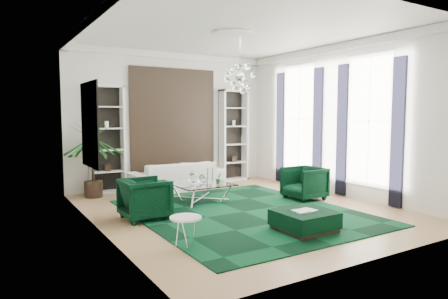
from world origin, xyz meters
TOP-DOWN VIEW (x-y plane):
  - floor at (0.00, 0.00)m, footprint 6.00×7.00m
  - ceiling at (0.00, 0.00)m, footprint 6.00×7.00m
  - wall_back at (0.00, 3.51)m, footprint 6.00×0.02m
  - wall_front at (0.00, -3.51)m, footprint 6.00×0.02m
  - wall_left at (-3.01, 0.00)m, footprint 0.02×7.00m
  - wall_right at (3.01, 0.00)m, footprint 0.02×7.00m
  - crown_molding at (0.00, 0.00)m, footprint 6.00×7.00m
  - ceiling_medallion at (0.00, 0.30)m, footprint 0.90×0.90m
  - tapestry at (0.00, 3.46)m, footprint 2.50×0.06m
  - shelving_left at (-1.95, 3.31)m, footprint 0.90×0.38m
  - shelving_right at (1.95, 3.31)m, footprint 0.90×0.38m
  - painting at (-2.97, 0.60)m, footprint 0.04×1.30m
  - window_near at (2.99, -0.90)m, footprint 0.03×1.10m
  - curtain_near_a at (2.96, -1.68)m, footprint 0.07×0.30m
  - curtain_near_b at (2.96, -0.12)m, footprint 0.07×0.30m
  - window_far at (2.99, 1.50)m, footprint 0.03×1.10m
  - curtain_far_a at (2.96, 0.72)m, footprint 0.07×0.30m
  - curtain_far_b at (2.96, 2.28)m, footprint 0.07×0.30m
  - rug at (-0.12, -0.30)m, footprint 4.20×5.00m
  - sofa at (-0.22, 2.82)m, footprint 2.56×1.00m
  - armchair_left at (-2.04, 0.29)m, footprint 0.89×0.86m
  - armchair_right at (1.88, 0.04)m, footprint 0.87×0.84m
  - coffee_table at (-0.38, 1.10)m, footprint 1.28×1.28m
  - ottoman_side at (-1.23, 2.17)m, footprint 0.88×0.88m
  - ottoman_front at (0.03, -1.97)m, footprint 0.91×0.91m
  - book at (0.03, -1.97)m, footprint 0.41×0.27m
  - side_table at (-2.11, -1.66)m, footprint 0.49×0.49m
  - palm at (-2.40, 2.95)m, footprint 1.50×1.50m
  - chandelier at (0.09, 0.17)m, footprint 0.79×0.79m
  - table_plant at (-0.06, 0.83)m, footprint 0.13×0.11m

SIDE VIEW (x-z plane):
  - floor at x=0.00m, z-range -0.02..0.00m
  - rug at x=-0.12m, z-range 0.00..0.02m
  - ottoman_front at x=0.03m, z-range 0.00..0.36m
  - ottoman_side at x=-1.23m, z-range 0.00..0.39m
  - coffee_table at x=-0.38m, z-range 0.00..0.44m
  - side_table at x=-2.11m, z-range 0.00..0.47m
  - sofa at x=-0.22m, z-range 0.00..0.75m
  - book at x=0.03m, z-range 0.36..0.39m
  - armchair_right at x=1.88m, z-range 0.00..0.79m
  - armchair_left at x=-2.04m, z-range 0.00..0.81m
  - table_plant at x=-0.06m, z-range 0.44..0.68m
  - palm at x=-2.40m, z-range 0.00..2.40m
  - shelving_left at x=-1.95m, z-range 0.00..2.80m
  - shelving_right at x=1.95m, z-range 0.00..2.80m
  - curtain_near_a at x=2.96m, z-range 0.02..3.27m
  - curtain_near_b at x=2.96m, z-range 0.02..3.27m
  - curtain_far_a at x=2.96m, z-range 0.02..3.27m
  - curtain_far_b at x=2.96m, z-range 0.02..3.27m
  - painting at x=-2.97m, z-range 1.05..2.65m
  - wall_back at x=0.00m, z-range 0.00..3.80m
  - wall_front at x=0.00m, z-range 0.00..3.80m
  - wall_left at x=-3.01m, z-range 0.00..3.80m
  - wall_right at x=3.01m, z-range 0.00..3.80m
  - tapestry at x=0.00m, z-range 0.50..3.30m
  - window_near at x=2.99m, z-range 0.45..3.35m
  - window_far at x=2.99m, z-range 0.45..3.35m
  - chandelier at x=0.09m, z-range 2.49..3.21m
  - crown_molding at x=0.00m, z-range 3.61..3.79m
  - ceiling_medallion at x=0.00m, z-range 3.75..3.79m
  - ceiling at x=0.00m, z-range 3.80..3.82m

